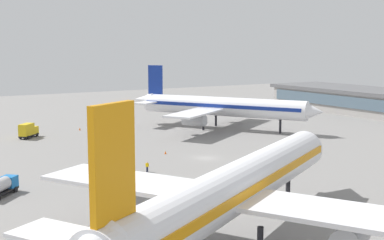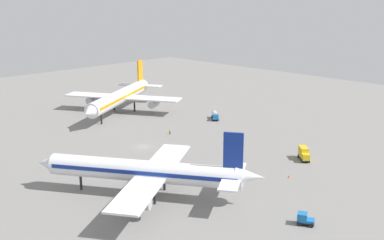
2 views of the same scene
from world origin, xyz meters
The scene contains 9 objects.
ground centered at (0.00, 0.00, 0.00)m, with size 288.00×288.00×0.00m, color gray.
airplane_at_gate centered at (-37.50, 20.72, 6.11)m, with size 41.92×50.11×16.81m.
airplane_taxiing centered at (27.36, -21.64, 5.64)m, with size 45.27×38.03×15.50m.
fuel_truck centered at (-6.19, 37.84, 1.39)m, with size 5.91×5.68×2.50m.
baggage_tug centered at (59.07, -9.46, 1.16)m, with size 3.71×3.35×2.30m.
catering_truck centered at (38.98, 22.70, 1.70)m, with size 5.33×5.28×3.30m.
ground_crew_worker centered at (-3.95, 14.20, 0.85)m, with size 0.54×0.54×1.67m.
safety_cone_near_gate centered at (7.20, 4.77, 0.30)m, with size 0.44×0.44×0.60m, color #EA590C.
safety_cone_mid_apron centered at (43.42, 9.10, 0.30)m, with size 0.44×0.44×0.60m, color #EA590C.
Camera 1 is at (-80.42, 51.96, 20.64)m, focal length 49.44 mm.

